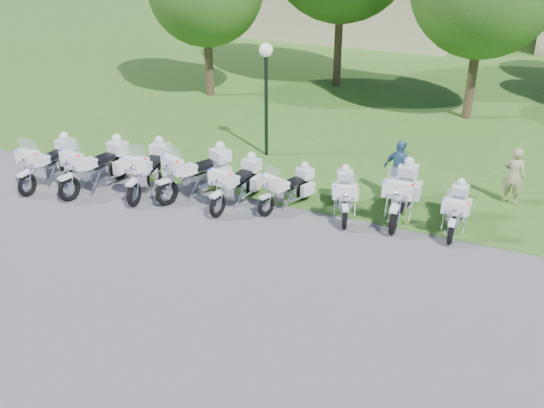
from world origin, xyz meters
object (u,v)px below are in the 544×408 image
at_px(motorcycle_2, 149,168).
at_px(motorcycle_7, 402,192).
at_px(lamp_post, 266,71).
at_px(motorcycle_5, 289,187).
at_px(motorcycle_8, 456,208).
at_px(motorcycle_4, 238,182).
at_px(bystander_c, 400,171).
at_px(motorcycle_1, 98,165).
at_px(motorcycle_3, 198,171).
at_px(motorcycle_0, 50,161).
at_px(bystander_a, 514,176).
at_px(motorcycle_6, 345,193).

xyz_separation_m(motorcycle_2, motorcycle_7, (7.09, 1.41, -0.00)).
bearing_deg(motorcycle_7, lamp_post, -30.08).
bearing_deg(lamp_post, motorcycle_5, -56.08).
relative_size(motorcycle_5, motorcycle_8, 0.95).
relative_size(motorcycle_4, motorcycle_7, 0.92).
bearing_deg(motorcycle_4, bystander_c, -145.93).
relative_size(motorcycle_1, motorcycle_4, 1.10).
relative_size(motorcycle_2, motorcycle_3, 1.05).
bearing_deg(lamp_post, motorcycle_2, -115.33).
xyz_separation_m(motorcycle_0, motorcycle_7, (10.16, 2.16, 0.03)).
height_order(motorcycle_7, bystander_a, motorcycle_7).
xyz_separation_m(motorcycle_1, motorcycle_8, (10.03, 1.75, -0.15)).
bearing_deg(motorcycle_6, bystander_c, -145.54).
bearing_deg(motorcycle_1, lamp_post, -117.15).
bearing_deg(motorcycle_1, motorcycle_4, -159.77).
bearing_deg(motorcycle_4, motorcycle_3, 3.39).
bearing_deg(motorcycle_0, motorcycle_6, -171.26).
xyz_separation_m(motorcycle_7, bystander_c, (-0.34, 1.01, 0.16)).
height_order(bystander_a, bystander_c, bystander_c).
bearing_deg(motorcycle_8, motorcycle_2, 5.78).
height_order(motorcycle_0, motorcycle_3, motorcycle_3).
relative_size(motorcycle_6, motorcycle_7, 0.80).
distance_m(motorcycle_5, lamp_post, 4.56).
height_order(motorcycle_4, bystander_c, bystander_c).
bearing_deg(motorcycle_4, motorcycle_2, 12.49).
height_order(lamp_post, bystander_c, lamp_post).
bearing_deg(motorcycle_7, motorcycle_0, 8.43).
relative_size(motorcycle_2, bystander_c, 1.45).
distance_m(motorcycle_0, motorcycle_5, 7.32).
bearing_deg(motorcycle_5, motorcycle_1, 32.59).
relative_size(motorcycle_1, motorcycle_8, 1.24).
bearing_deg(lamp_post, bystander_a, -3.81).
bearing_deg(motorcycle_8, motorcycle_1, 7.10).
xyz_separation_m(motorcycle_4, bystander_a, (6.97, 3.19, 0.16)).
distance_m(motorcycle_0, motorcycle_6, 8.88).
bearing_deg(lamp_post, motorcycle_0, -136.22).
bearing_deg(motorcycle_6, motorcycle_0, -7.95).
xyz_separation_m(motorcycle_2, motorcycle_4, (2.73, 0.30, -0.06)).
relative_size(motorcycle_7, bystander_a, 1.55).
bearing_deg(motorcycle_8, bystander_c, -35.35).
height_order(motorcycle_4, lamp_post, lamp_post).
xyz_separation_m(motorcycle_0, motorcycle_5, (7.17, 1.46, -0.10)).
relative_size(motorcycle_2, motorcycle_6, 1.25).
xyz_separation_m(motorcycle_1, bystander_a, (11.20, 3.95, 0.09)).
bearing_deg(motorcycle_8, motorcycle_3, 4.61).
xyz_separation_m(motorcycle_4, bystander_c, (4.02, 2.12, 0.22)).
bearing_deg(motorcycle_3, lamp_post, -73.20).
relative_size(motorcycle_3, lamp_post, 0.65).
distance_m(motorcycle_5, motorcycle_7, 3.07).
distance_m(motorcycle_3, bystander_c, 5.71).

